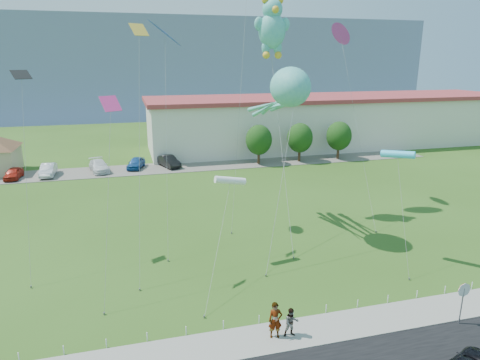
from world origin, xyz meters
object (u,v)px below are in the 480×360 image
stop_sign (463,294)px  octopus_kite (285,95)px  parked_car_white (99,166)px  pedestrian_right (291,322)px  parked_car_silver (48,170)px  pedestrian_left (275,320)px  warehouse (333,121)px  parked_car_blue (136,163)px  teddy_bear_kite (272,26)px  parked_car_red (14,173)px  parked_car_black (169,161)px

stop_sign → octopus_kite: bearing=108.9°
stop_sign → parked_car_white: size_ratio=0.50×
pedestrian_right → parked_car_silver: pedestrian_right is taller
pedestrian_left → warehouse: bearing=69.4°
warehouse → pedestrian_left: 53.91m
warehouse → pedestrian_left: bearing=-119.6°
parked_car_silver → parked_car_blue: bearing=6.6°
parked_car_silver → parked_car_blue: size_ratio=1.07×
pedestrian_left → parked_car_blue: bearing=107.6°
warehouse → parked_car_silver: bearing=-167.7°
pedestrian_left → teddy_bear_kite: 24.30m
stop_sign → pedestrian_right: 9.41m
parked_car_blue → teddy_bear_kite: size_ratio=0.22×
warehouse → stop_sign: (-16.50, -48.21, -2.26)m
pedestrian_right → octopus_kite: octopus_kite is taller
teddy_bear_kite → pedestrian_right: bearing=-105.1°
pedestrian_left → parked_car_silver: (-16.37, 37.43, -0.28)m
parked_car_red → octopus_kite: size_ratio=0.29×
pedestrian_left → teddy_bear_kite: (5.67, 17.82, 15.51)m
pedestrian_left → parked_car_white: bearing=114.3°
pedestrian_right → parked_car_black: 38.47m
octopus_kite → teddy_bear_kite: bearing=83.7°
parked_car_white → octopus_kite: 31.25m
teddy_bear_kite → parked_car_silver: bearing=138.3°
pedestrian_right → parked_car_red: pedestrian_right is taller
parked_car_white → teddy_bear_kite: teddy_bear_kite is taller
parked_car_silver → octopus_kite: octopus_kite is taller
pedestrian_right → teddy_bear_kite: bearing=79.8°
warehouse → teddy_bear_kite: bearing=-125.9°
pedestrian_left → octopus_kite: (5.15, 13.07, 10.24)m
parked_car_black → octopus_kite: bearing=-94.9°
stop_sign → pedestrian_right: bearing=172.0°
pedestrian_left → octopus_kite: 17.39m
parked_car_silver → parked_car_white: 6.00m
stop_sign → parked_car_silver: 47.03m
parked_car_red → parked_car_black: bearing=7.9°
parked_car_blue → parked_car_black: parked_car_black is taller
parked_car_red → parked_car_blue: size_ratio=0.93×
parked_car_silver → parked_car_blue: parked_car_silver is taller
stop_sign → parked_car_white: 44.50m
pedestrian_right → parked_car_blue: (-6.61, 38.68, -0.11)m
parked_car_white → octopus_kite: bearing=-70.8°
stop_sign → parked_car_red: bearing=128.2°
octopus_kite → pedestrian_right: bearing=-108.1°
parked_car_red → octopus_kite: octopus_kite is taller
parked_car_red → parked_car_white: bearing=10.1°
parked_car_white → parked_car_black: parked_car_black is taller
parked_car_red → parked_car_white: parked_car_white is taller
warehouse → pedestrian_right: bearing=-118.8°
stop_sign → parked_car_black: 41.38m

